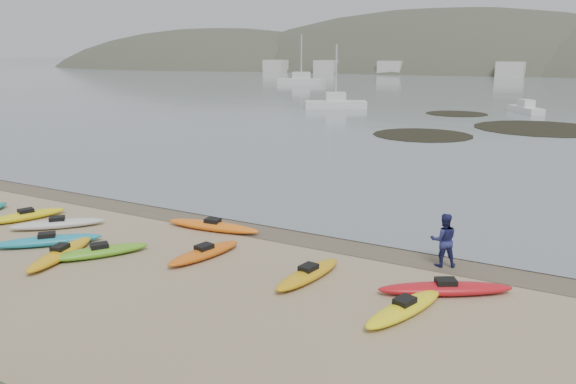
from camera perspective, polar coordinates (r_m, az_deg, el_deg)
The scene contains 6 objects.
ground at distance 21.33m, azimuth 0.00°, elevation -3.91°, with size 600.00×600.00×0.00m, color tan.
wet_sand at distance 21.08m, azimuth -0.40°, elevation -4.12°, with size 60.00×60.00×0.00m, color brown.
kayaks at distance 19.03m, azimuth -10.45°, elevation -5.88°, with size 25.40×7.32×0.34m.
person_east at distance 18.26m, azimuth 15.53°, elevation -4.72°, with size 0.84×0.65×1.72m, color navy.
kelp_mats at distance 53.96m, azimuth 20.18°, elevation 6.22°, with size 18.26×24.88×0.04m.
moored_boats at distance 98.43m, azimuth 21.68°, elevation 9.59°, with size 92.87×73.78×1.37m.
Camera 1 is at (9.91, -17.71, 6.58)m, focal length 35.00 mm.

